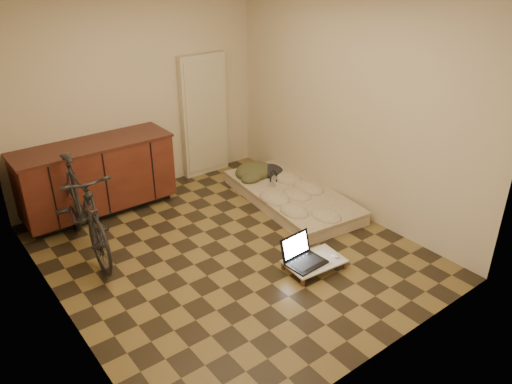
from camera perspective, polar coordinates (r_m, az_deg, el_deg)
room_shell at (r=4.90m, az=-3.52°, el=6.14°), size 3.50×4.00×2.60m
cabinets at (r=6.34m, az=-17.74°, el=1.60°), size 1.84×0.62×0.91m
appliance_panel at (r=7.08m, az=-5.97°, el=8.65°), size 0.70×0.10×1.70m
bicycle at (r=5.53m, az=-19.34°, el=-1.29°), size 0.63×1.78×1.13m
futon at (r=6.45m, az=4.09°, el=-0.47°), size 1.16×2.06×0.17m
clothing_pile at (r=6.80m, az=0.32°, el=2.93°), size 0.63×0.54×0.23m
headphones at (r=6.55m, az=2.01°, el=1.63°), size 0.32×0.31×0.16m
lap_desk at (r=5.19m, az=6.67°, el=-7.90°), size 0.63×0.44×0.10m
laptop at (r=5.12m, az=5.37°, el=-7.43°), size 0.40×0.36×0.26m
mouse at (r=5.25m, az=9.08°, el=-7.18°), size 0.07×0.10×0.04m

